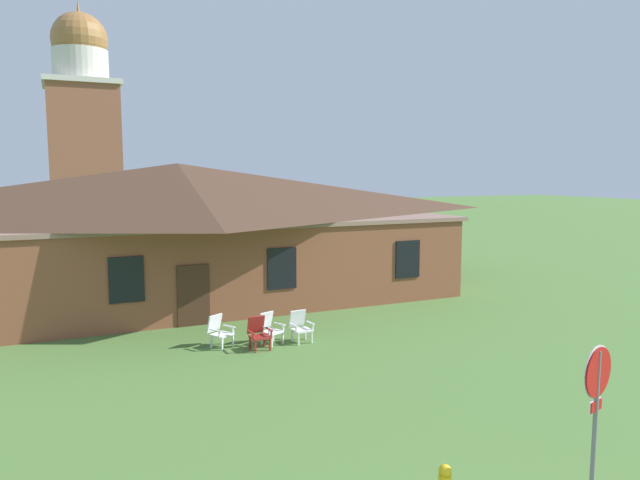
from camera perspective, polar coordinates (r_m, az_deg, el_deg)
The scene contains 7 objects.
brick_building at distance 24.93m, azimuth -13.70°, elevation 1.03°, with size 22.31×10.40×5.58m.
dome_tower at distance 46.03m, azimuth -22.19°, elevation 9.51°, with size 5.18×5.18×17.43m.
stop_sign at distance 9.82m, azimuth 25.54°, elevation -13.69°, with size 0.78×0.24×2.67m.
lawn_chair_by_porch at distance 17.84m, azimuth -9.90°, elevation -8.73°, with size 0.83×0.86×0.96m.
lawn_chair_near_door at distance 17.47m, azimuth -6.09°, elevation -9.00°, with size 0.66×0.69×0.96m.
lawn_chair_left_end at distance 17.95m, azimuth -4.98°, elevation -8.56°, with size 0.78×0.83×0.96m.
lawn_chair_middle at distance 18.10m, azimuth -1.97°, elevation -8.40°, with size 0.67×0.70×0.96m.
Camera 1 is at (-4.66, -4.00, 5.19)m, focal length 32.55 mm.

